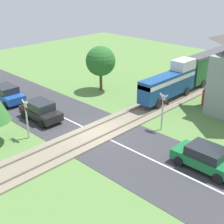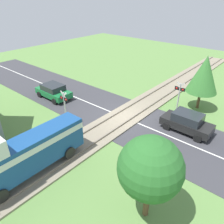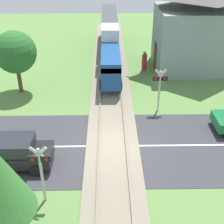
{
  "view_description": "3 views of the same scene",
  "coord_description": "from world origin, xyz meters",
  "px_view_note": "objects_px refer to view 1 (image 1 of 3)",
  "views": [
    {
      "loc": [
        14.56,
        -13.41,
        10.47
      ],
      "look_at": [
        0.0,
        1.56,
        1.2
      ],
      "focal_mm": 50.0,
      "sensor_mm": 36.0,
      "label": 1
    },
    {
      "loc": [
        -9.54,
        12.75,
        9.38
      ],
      "look_at": [
        0.0,
        1.56,
        1.2
      ],
      "focal_mm": 35.0,
      "sensor_mm": 36.0,
      "label": 2
    },
    {
      "loc": [
        -0.25,
        -13.34,
        10.03
      ],
      "look_at": [
        0.0,
        1.56,
        1.2
      ],
      "focal_mm": 50.0,
      "sensor_mm": 36.0,
      "label": 3
    }
  ],
  "objects_px": {
    "train": "(194,72)",
    "car_far_side": "(206,157)",
    "car_near_crossing": "(41,111)",
    "car_behind_queue": "(6,94)",
    "crossing_signal_east_approach": "(163,107)",
    "crossing_signal_west_approach": "(26,114)",
    "pedestrian_by_station": "(204,97)"
  },
  "relations": [
    {
      "from": "train",
      "to": "car_far_side",
      "type": "bearing_deg",
      "value": -55.94
    },
    {
      "from": "train",
      "to": "car_near_crossing",
      "type": "relative_size",
      "value": 3.99
    },
    {
      "from": "car_near_crossing",
      "to": "car_behind_queue",
      "type": "bearing_deg",
      "value": 180.0
    },
    {
      "from": "train",
      "to": "crossing_signal_east_approach",
      "type": "height_order",
      "value": "train"
    },
    {
      "from": "car_near_crossing",
      "to": "crossing_signal_west_approach",
      "type": "bearing_deg",
      "value": -50.84
    },
    {
      "from": "train",
      "to": "crossing_signal_east_approach",
      "type": "xyz_separation_m",
      "value": [
        2.94,
        -9.1,
        -0.04
      ]
    },
    {
      "from": "car_far_side",
      "to": "train",
      "type": "bearing_deg",
      "value": 124.06
    },
    {
      "from": "crossing_signal_east_approach",
      "to": "pedestrian_by_station",
      "type": "relative_size",
      "value": 1.76
    },
    {
      "from": "car_behind_queue",
      "to": "crossing_signal_west_approach",
      "type": "xyz_separation_m",
      "value": [
        7.2,
        -2.29,
        1.04
      ]
    },
    {
      "from": "car_near_crossing",
      "to": "pedestrian_by_station",
      "type": "relative_size",
      "value": 2.32
    },
    {
      "from": "car_far_side",
      "to": "car_near_crossing",
      "type": "bearing_deg",
      "value": -167.03
    },
    {
      "from": "car_far_side",
      "to": "crossing_signal_east_approach",
      "type": "relative_size",
      "value": 1.34
    },
    {
      "from": "pedestrian_by_station",
      "to": "crossing_signal_west_approach",
      "type": "bearing_deg",
      "value": -112.17
    },
    {
      "from": "train",
      "to": "crossing_signal_east_approach",
      "type": "relative_size",
      "value": 5.25
    },
    {
      "from": "train",
      "to": "car_near_crossing",
      "type": "height_order",
      "value": "train"
    },
    {
      "from": "car_behind_queue",
      "to": "crossing_signal_east_approach",
      "type": "relative_size",
      "value": 1.37
    },
    {
      "from": "train",
      "to": "car_near_crossing",
      "type": "distance_m",
      "value": 15.09
    },
    {
      "from": "train",
      "to": "car_behind_queue",
      "type": "height_order",
      "value": "train"
    },
    {
      "from": "crossing_signal_west_approach",
      "to": "pedestrian_by_station",
      "type": "xyz_separation_m",
      "value": [
        5.68,
        13.94,
        -1.09
      ]
    },
    {
      "from": "car_far_side",
      "to": "crossing_signal_west_approach",
      "type": "xyz_separation_m",
      "value": [
        -10.64,
        -5.17,
        1.08
      ]
    },
    {
      "from": "car_near_crossing",
      "to": "car_far_side",
      "type": "height_order",
      "value": "car_near_crossing"
    },
    {
      "from": "pedestrian_by_station",
      "to": "crossing_signal_east_approach",
      "type": "bearing_deg",
      "value": -88.33
    },
    {
      "from": "train",
      "to": "car_far_side",
      "type": "distance_m",
      "value": 13.79
    },
    {
      "from": "crossing_signal_west_approach",
      "to": "crossing_signal_east_approach",
      "type": "height_order",
      "value": "same"
    },
    {
      "from": "car_near_crossing",
      "to": "crossing_signal_east_approach",
      "type": "bearing_deg",
      "value": 33.76
    },
    {
      "from": "car_near_crossing",
      "to": "car_behind_queue",
      "type": "relative_size",
      "value": 0.96
    },
    {
      "from": "car_near_crossing",
      "to": "car_far_side",
      "type": "xyz_separation_m",
      "value": [
        12.5,
        2.88,
        -0.05
      ]
    },
    {
      "from": "car_near_crossing",
      "to": "car_far_side",
      "type": "distance_m",
      "value": 12.83
    },
    {
      "from": "car_far_side",
      "to": "car_behind_queue",
      "type": "xyz_separation_m",
      "value": [
        -17.84,
        -2.88,
        0.05
      ]
    },
    {
      "from": "car_near_crossing",
      "to": "pedestrian_by_station",
      "type": "xyz_separation_m",
      "value": [
        7.55,
        11.65,
        -0.06
      ]
    },
    {
      "from": "crossing_signal_east_approach",
      "to": "car_near_crossing",
      "type": "bearing_deg",
      "value": -146.24
    },
    {
      "from": "car_near_crossing",
      "to": "crossing_signal_west_approach",
      "type": "height_order",
      "value": "crossing_signal_west_approach"
    }
  ]
}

